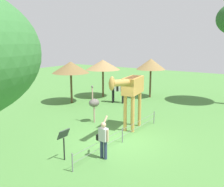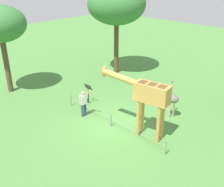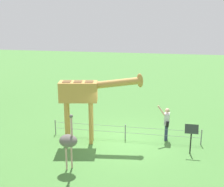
{
  "view_description": "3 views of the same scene",
  "coord_description": "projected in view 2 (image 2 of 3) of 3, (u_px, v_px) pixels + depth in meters",
  "views": [
    {
      "loc": [
        10.08,
        6.47,
        4.85
      ],
      "look_at": [
        0.56,
        -0.06,
        2.48
      ],
      "focal_mm": 41.84,
      "sensor_mm": 36.0,
      "label": 1
    },
    {
      "loc": [
        -8.68,
        8.97,
        7.76
      ],
      "look_at": [
        0.17,
        -0.08,
        1.83
      ],
      "focal_mm": 42.81,
      "sensor_mm": 36.0,
      "label": 2
    },
    {
      "loc": [
        1.71,
        -12.88,
        5.96
      ],
      "look_at": [
        -0.61,
        -0.03,
        2.3
      ],
      "focal_mm": 47.73,
      "sensor_mm": 36.0,
      "label": 3
    }
  ],
  "objects": [
    {
      "name": "ground_plane",
      "position": [
        113.0,
        125.0,
        14.59
      ],
      "size": [
        60.0,
        60.0,
        0.0
      ],
      "primitive_type": "plane",
      "color": "#4C843D"
    },
    {
      "name": "info_sign",
      "position": [
        88.0,
        89.0,
        16.57
      ],
      "size": [
        0.56,
        0.21,
        1.32
      ],
      "color": "black",
      "rests_on": "ground_plane"
    },
    {
      "name": "ostrich",
      "position": [
        173.0,
        99.0,
        14.89
      ],
      "size": [
        0.7,
        0.56,
        2.25
      ],
      "color": "#CC9E93",
      "rests_on": "ground_plane"
    },
    {
      "name": "tree_east",
      "position": [
        117.0,
        4.0,
        19.76
      ],
      "size": [
        4.36,
        4.36,
        6.91
      ],
      "color": "brown",
      "rests_on": "ground_plane"
    },
    {
      "name": "visitor",
      "position": [
        84.0,
        102.0,
        15.14
      ],
      "size": [
        0.61,
        0.59,
        1.75
      ],
      "color": "navy",
      "rests_on": "ground_plane"
    },
    {
      "name": "giraffe",
      "position": [
        146.0,
        95.0,
        12.79
      ],
      "size": [
        3.81,
        1.12,
        3.29
      ],
      "color": "#C69347",
      "rests_on": "ground_plane"
    },
    {
      "name": "wire_fence",
      "position": [
        111.0,
        120.0,
        14.31
      ],
      "size": [
        7.05,
        0.05,
        0.75
      ],
      "color": "slate",
      "rests_on": "ground_plane"
    },
    {
      "name": "tree_northeast",
      "position": [
        0.0,
        24.0,
        16.72
      ],
      "size": [
        3.33,
        3.33,
        5.8
      ],
      "color": "brown",
      "rests_on": "ground_plane"
    }
  ]
}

